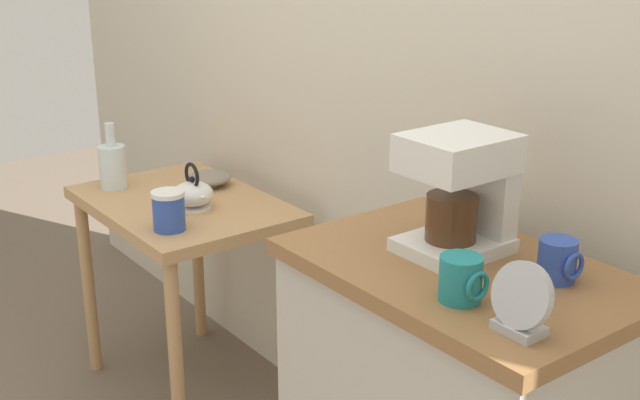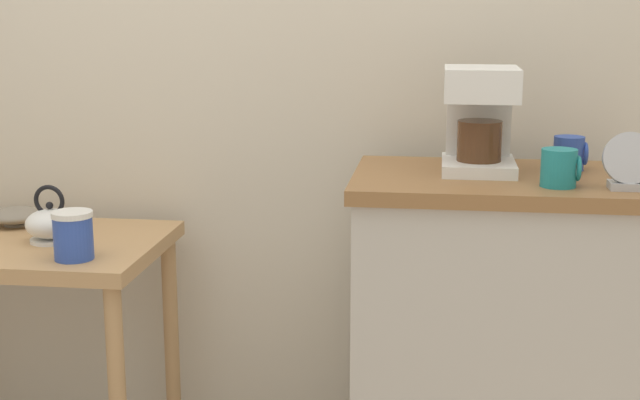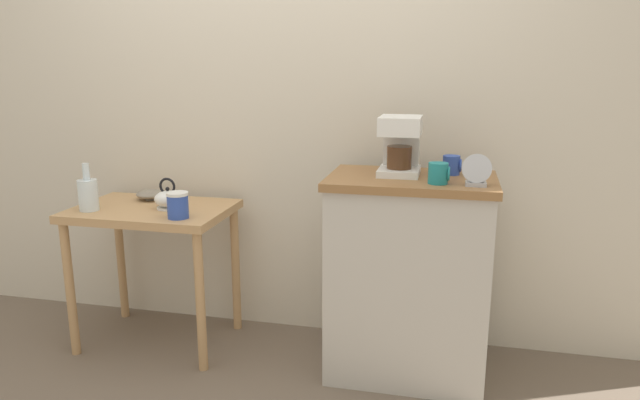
% 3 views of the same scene
% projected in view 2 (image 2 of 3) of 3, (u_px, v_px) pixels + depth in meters
% --- Properties ---
extents(wooden_table, '(0.77, 0.53, 0.72)m').
position_uv_depth(wooden_table, '(22.00, 278.00, 2.44)').
color(wooden_table, tan).
rests_on(wooden_table, ground_plane).
extents(kitchen_counter, '(0.73, 0.49, 0.94)m').
position_uv_depth(kitchen_counter, '(495.00, 354.00, 2.28)').
color(kitchen_counter, '#BCB7AD').
rests_on(kitchen_counter, ground_plane).
extents(bowl_stoneware, '(0.16, 0.16, 0.05)m').
position_uv_depth(bowl_stoneware, '(16.00, 216.00, 2.56)').
color(bowl_stoneware, gray).
rests_on(bowl_stoneware, wooden_table).
extents(teakettle, '(0.16, 0.13, 0.16)m').
position_uv_depth(teakettle, '(51.00, 224.00, 2.38)').
color(teakettle, white).
rests_on(teakettle, wooden_table).
extents(canister_enamel, '(0.10, 0.10, 0.12)m').
position_uv_depth(canister_enamel, '(73.00, 235.00, 2.21)').
color(canister_enamel, '#2D4CAD').
rests_on(canister_enamel, wooden_table).
extents(coffee_maker, '(0.18, 0.22, 0.26)m').
position_uv_depth(coffee_maker, '(480.00, 115.00, 2.22)').
color(coffee_maker, white).
rests_on(coffee_maker, kitchen_counter).
extents(mug_dark_teal, '(0.09, 0.08, 0.09)m').
position_uv_depth(mug_dark_teal, '(560.00, 168.00, 2.04)').
color(mug_dark_teal, teal).
rests_on(mug_dark_teal, kitchen_counter).
extents(mug_blue, '(0.08, 0.08, 0.09)m').
position_uv_depth(mug_blue, '(570.00, 153.00, 2.24)').
color(mug_blue, '#2D4CAD').
rests_on(mug_blue, kitchen_counter).
extents(table_clock, '(0.12, 0.06, 0.13)m').
position_uv_depth(table_clock, '(629.00, 165.00, 2.00)').
color(table_clock, '#B2B5BA').
rests_on(table_clock, kitchen_counter).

